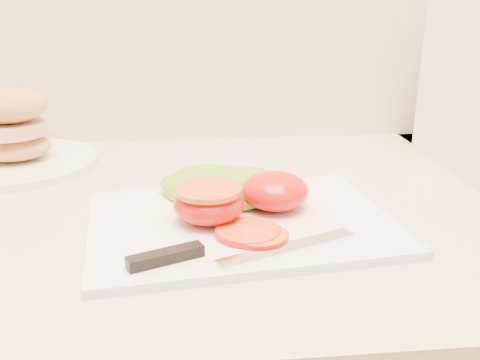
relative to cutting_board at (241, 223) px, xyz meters
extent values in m
cube|color=beige|center=(0.18, 0.08, -0.02)|extent=(3.92, 0.65, 0.03)
cube|color=white|center=(0.00, 0.00, 0.00)|extent=(0.38, 0.29, 0.01)
ellipsoid|color=red|center=(0.05, 0.03, 0.03)|extent=(0.08, 0.08, 0.05)
ellipsoid|color=red|center=(-0.04, 0.00, 0.03)|extent=(0.08, 0.08, 0.04)
cylinder|color=red|center=(-0.04, 0.00, 0.04)|extent=(0.08, 0.08, 0.01)
cylinder|color=orange|center=(0.00, -0.04, 0.01)|extent=(0.07, 0.07, 0.01)
cylinder|color=orange|center=(0.01, -0.06, 0.01)|extent=(0.06, 0.06, 0.01)
ellipsoid|color=#79B02E|center=(-0.02, 0.07, 0.02)|extent=(0.19, 0.16, 0.03)
ellipsoid|color=#79B02E|center=(0.02, 0.08, 0.02)|extent=(0.14, 0.14, 0.03)
cube|color=silver|center=(0.04, -0.08, 0.01)|extent=(0.16, 0.08, 0.00)
cube|color=black|center=(-0.09, -0.10, 0.01)|extent=(0.08, 0.05, 0.01)
cylinder|color=white|center=(-0.33, 0.27, 0.00)|extent=(0.26, 0.26, 0.01)
ellipsoid|color=#BA8A47|center=(-0.33, 0.27, 0.03)|extent=(0.12, 0.10, 0.04)
cylinder|color=#D8938C|center=(-0.33, 0.27, 0.06)|extent=(0.11, 0.11, 0.02)
ellipsoid|color=#BA8A47|center=(-0.33, 0.27, 0.09)|extent=(0.12, 0.10, 0.05)
camera|label=1|loc=(-0.06, -0.58, 0.26)|focal=40.00mm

